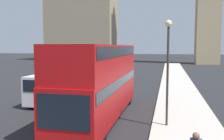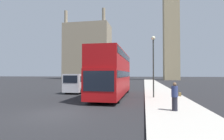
% 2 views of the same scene
% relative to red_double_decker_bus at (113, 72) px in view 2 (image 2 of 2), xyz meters
% --- Properties ---
extents(ground_plane, '(300.00, 300.00, 0.00)m').
position_rel_red_double_decker_bus_xyz_m(ground_plane, '(-1.82, -8.24, -2.47)').
color(ground_plane, black).
extents(sidewalk_strip, '(3.66, 120.00, 0.15)m').
position_rel_red_double_decker_bus_xyz_m(sidewalk_strip, '(5.01, -8.24, -2.39)').
color(sidewalk_strip, '#ADA89E').
rests_on(sidewalk_strip, ground_plane).
extents(building_block_distant, '(21.36, 12.38, 31.97)m').
position_rel_red_double_decker_bus_xyz_m(building_block_distant, '(-23.67, 63.75, 10.70)').
color(building_block_distant, gray).
rests_on(building_block_distant, ground_plane).
extents(red_double_decker_bus, '(2.57, 11.19, 4.43)m').
position_rel_red_double_decker_bus_xyz_m(red_double_decker_bus, '(0.00, 0.00, 0.00)').
color(red_double_decker_bus, '#A80F11').
rests_on(red_double_decker_bus, ground_plane).
extents(white_van, '(1.96, 6.00, 2.27)m').
position_rel_red_double_decker_bus_xyz_m(white_van, '(-4.78, 3.39, -1.24)').
color(white_van, silver).
rests_on(white_van, ground_plane).
extents(pedestrian, '(0.52, 0.36, 1.62)m').
position_rel_red_double_decker_bus_xyz_m(pedestrian, '(4.85, -6.86, -1.51)').
color(pedestrian, '#23232D').
rests_on(pedestrian, sidewalk_strip).
extents(street_lamp, '(0.36, 0.36, 5.55)m').
position_rel_red_double_decker_bus_xyz_m(street_lamp, '(3.96, -1.16, 1.35)').
color(street_lamp, '#2D332D').
rests_on(street_lamp, sidewalk_strip).
extents(parked_sedan, '(1.76, 4.43, 1.62)m').
position_rel_red_double_decker_bus_xyz_m(parked_sedan, '(-3.85, 18.79, -1.74)').
color(parked_sedan, black).
rests_on(parked_sedan, ground_plane).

